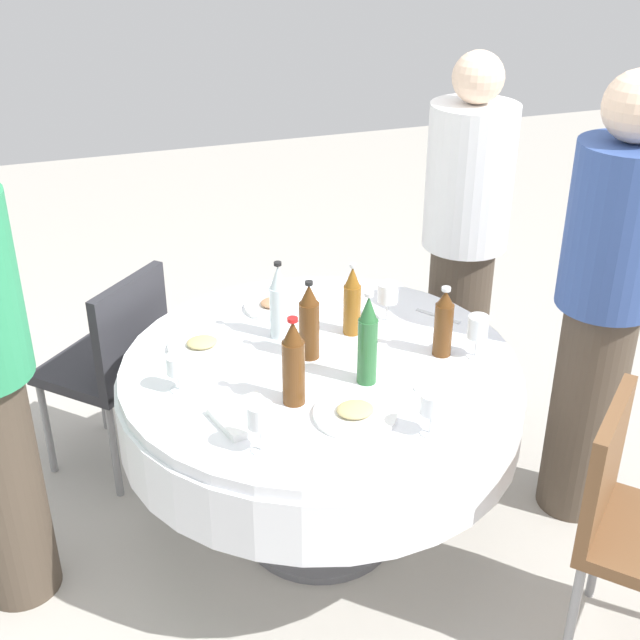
{
  "coord_description": "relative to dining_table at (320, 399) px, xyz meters",
  "views": [
    {
      "loc": [
        0.77,
        2.33,
        2.22
      ],
      "look_at": [
        0.0,
        0.0,
        0.9
      ],
      "focal_mm": 47.88,
      "sensor_mm": 36.0,
      "label": 1
    }
  ],
  "objects": [
    {
      "name": "ground_plane",
      "position": [
        0.0,
        0.0,
        -0.59
      ],
      "size": [
        10.0,
        10.0,
        0.0
      ],
      "primitive_type": "plane",
      "color": "#B7B2A8"
    },
    {
      "name": "dining_table",
      "position": [
        0.0,
        0.0,
        0.0
      ],
      "size": [
        1.37,
        1.37,
        0.74
      ],
      "color": "white",
      "rests_on": "ground_plane"
    },
    {
      "name": "bottle_brown_west",
      "position": [
        0.15,
        0.2,
        0.29
      ],
      "size": [
        0.07,
        0.07,
        0.3
      ],
      "color": "#593314",
      "rests_on": "dining_table"
    },
    {
      "name": "bottle_amber_front",
      "position": [
        -0.17,
        -0.16,
        0.27
      ],
      "size": [
        0.06,
        0.06,
        0.27
      ],
      "color": "#8C5619",
      "rests_on": "dining_table"
    },
    {
      "name": "bottle_brown_outer",
      "position": [
        -0.41,
        0.08,
        0.27
      ],
      "size": [
        0.06,
        0.06,
        0.25
      ],
      "color": "#593314",
      "rests_on": "dining_table"
    },
    {
      "name": "bottle_clear_far",
      "position": [
        0.08,
        -0.21,
        0.28
      ],
      "size": [
        0.06,
        0.06,
        0.29
      ],
      "color": "silver",
      "rests_on": "dining_table"
    },
    {
      "name": "bottle_green_east",
      "position": [
        -0.1,
        0.16,
        0.3
      ],
      "size": [
        0.06,
        0.06,
        0.32
      ],
      "color": "#2D6B38",
      "rests_on": "dining_table"
    },
    {
      "name": "bottle_brown_rear",
      "position": [
        0.02,
        -0.05,
        0.28
      ],
      "size": [
        0.07,
        0.07,
        0.28
      ],
      "color": "#593314",
      "rests_on": "dining_table"
    },
    {
      "name": "wine_glass_far",
      "position": [
        -0.18,
        0.49,
        0.25
      ],
      "size": [
        0.07,
        0.07,
        0.14
      ],
      "color": "white",
      "rests_on": "dining_table"
    },
    {
      "name": "wine_glass_east",
      "position": [
        0.48,
        0.02,
        0.24
      ],
      "size": [
        0.07,
        0.07,
        0.13
      ],
      "color": "white",
      "rests_on": "dining_table"
    },
    {
      "name": "wine_glass_rear",
      "position": [
        0.31,
        0.41,
        0.26
      ],
      "size": [
        0.07,
        0.07,
        0.16
      ],
      "color": "white",
      "rests_on": "dining_table"
    },
    {
      "name": "wine_glass_south",
      "position": [
        -0.32,
        -0.2,
        0.26
      ],
      "size": [
        0.08,
        0.08,
        0.15
      ],
      "color": "white",
      "rests_on": "dining_table"
    },
    {
      "name": "wine_glass_left",
      "position": [
        -0.51,
        0.13,
        0.25
      ],
      "size": [
        0.07,
        0.07,
        0.15
      ],
      "color": "white",
      "rests_on": "dining_table"
    },
    {
      "name": "plate_left",
      "position": [
        0.04,
        -0.42,
        0.16
      ],
      "size": [
        0.22,
        0.22,
        0.04
      ],
      "color": "white",
      "rests_on": "dining_table"
    },
    {
      "name": "plate_right",
      "position": [
        0.36,
        -0.21,
        0.16
      ],
      "size": [
        0.24,
        0.24,
        0.04
      ],
      "color": "white",
      "rests_on": "dining_table"
    },
    {
      "name": "plate_mid",
      "position": [
        -0.0,
        0.34,
        0.16
      ],
      "size": [
        0.26,
        0.26,
        0.04
      ],
      "color": "white",
      "rests_on": "dining_table"
    },
    {
      "name": "fork_front",
      "position": [
        -0.51,
        -0.17,
        0.15
      ],
      "size": [
        0.12,
        0.16,
        0.0
      ],
      "primitive_type": "cube",
      "rotation": [
        0.0,
        0.0,
        5.34
      ],
      "color": "silver",
      "rests_on": "dining_table"
    },
    {
      "name": "spoon_outer",
      "position": [
        -0.2,
        -0.37,
        0.15
      ],
      "size": [
        0.14,
        0.14,
        0.0
      ],
      "primitive_type": "cube",
      "rotation": [
        0.0,
        0.0,
        3.91
      ],
      "color": "silver",
      "rests_on": "dining_table"
    },
    {
      "name": "spoon_far",
      "position": [
        -0.32,
        0.24,
        0.15
      ],
      "size": [
        0.18,
        0.04,
        0.0
      ],
      "primitive_type": "cube",
      "rotation": [
        0.0,
        0.0,
        3.29
      ],
      "color": "silver",
      "rests_on": "dining_table"
    },
    {
      "name": "folded_napkin",
      "position": [
        0.32,
        0.25,
        0.16
      ],
      "size": [
        0.22,
        0.22,
        0.02
      ],
      "primitive_type": "cube",
      "rotation": [
        0.0,
        0.0,
        0.25
      ],
      "color": "white",
      "rests_on": "dining_table"
    },
    {
      "name": "person_front",
      "position": [
        -0.99,
        0.15,
        0.29
      ],
      "size": [
        0.34,
        0.34,
        1.67
      ],
      "rotation": [
        0.0,
        0.0,
        1.42
      ],
      "color": "#4C3F33",
      "rests_on": "ground_plane"
    },
    {
      "name": "person_outer",
      "position": [
        -0.78,
        -0.5,
        0.26
      ],
      "size": [
        0.34,
        0.34,
        1.62
      ],
      "rotation": [
        0.0,
        0.0,
        2.14
      ],
      "color": "#4C3F33",
      "rests_on": "ground_plane"
    },
    {
      "name": "chair_rear",
      "position": [
        -0.72,
        0.78,
        -0.07
      ],
      "size": [
        0.57,
        0.57,
        0.87
      ],
      "rotation": [
        0.0,
        0.0,
        0.74
      ],
      "color": "brown",
      "rests_on": "ground_plane"
    },
    {
      "name": "chair_south",
      "position": [
        0.63,
        -0.63,
        -0.07
      ],
      "size": [
        0.57,
        0.57,
        0.87
      ],
      "rotation": [
        0.0,
        0.0,
        3.93
      ],
      "color": "#2D2D33",
      "rests_on": "ground_plane"
    }
  ]
}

